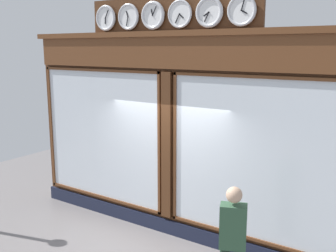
% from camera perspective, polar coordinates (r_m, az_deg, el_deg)
% --- Properties ---
extents(shop_facade, '(6.73, 0.42, 4.39)m').
position_cam_1_polar(shop_facade, '(7.29, 0.54, -0.96)').
color(shop_facade, '#4C2B16').
rests_on(shop_facade, ground_plane).
extents(pedestrian, '(0.42, 0.34, 1.69)m').
position_cam_1_polar(pedestrian, '(5.62, 9.37, -16.03)').
color(pedestrian, '#1C2F21').
rests_on(pedestrian, ground_plane).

